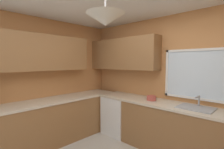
% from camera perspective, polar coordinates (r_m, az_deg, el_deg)
% --- Properties ---
extents(room_shell, '(4.20, 3.72, 2.58)m').
position_cam_1_polar(room_shell, '(2.53, -0.84, 6.82)').
color(room_shell, '#C6844C').
rests_on(room_shell, ground_plane).
extents(counter_run_left, '(0.65, 3.33, 0.88)m').
position_cam_1_polar(counter_run_left, '(3.57, -22.58, -15.29)').
color(counter_run_left, olive).
rests_on(counter_run_left, ground_plane).
extents(counter_run_back, '(3.29, 0.65, 0.88)m').
position_cam_1_polar(counter_run_back, '(3.26, 20.83, -17.17)').
color(counter_run_back, olive).
rests_on(counter_run_back, ground_plane).
extents(dishwasher, '(0.60, 0.60, 0.84)m').
position_cam_1_polar(dishwasher, '(3.89, 2.47, -13.69)').
color(dishwasher, white).
rests_on(dishwasher, ground_plane).
extents(sink_assembly, '(0.52, 0.40, 0.19)m').
position_cam_1_polar(sink_assembly, '(3.03, 26.76, -10.08)').
color(sink_assembly, '#9EA0A5').
rests_on(sink_assembly, counter_run_back).
extents(bowl, '(0.18, 0.18, 0.09)m').
position_cam_1_polar(bowl, '(3.33, 13.34, -7.86)').
color(bowl, '#B74C42').
rests_on(bowl, counter_run_back).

